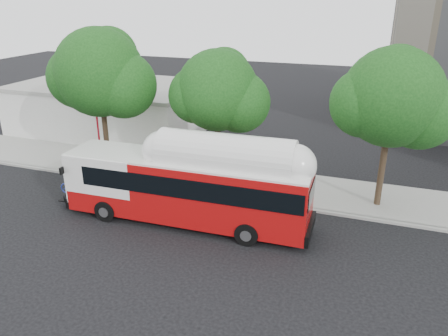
# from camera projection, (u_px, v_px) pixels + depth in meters

# --- Properties ---
(ground) EXTENTS (120.00, 120.00, 0.00)m
(ground) POSITION_uv_depth(u_px,v_px,m) (197.00, 227.00, 23.31)
(ground) COLOR black
(ground) RESTS_ON ground
(sidewalk) EXTENTS (60.00, 5.00, 0.15)m
(sidewalk) POSITION_uv_depth(u_px,v_px,m) (235.00, 180.00, 28.98)
(sidewalk) COLOR gray
(sidewalk) RESTS_ON ground
(curb_strip) EXTENTS (60.00, 0.30, 0.15)m
(curb_strip) POSITION_uv_depth(u_px,v_px,m) (221.00, 196.00, 26.70)
(curb_strip) COLOR gray
(curb_strip) RESTS_ON ground
(red_curb_segment) EXTENTS (10.00, 0.32, 0.16)m
(red_curb_segment) POSITION_uv_depth(u_px,v_px,m) (177.00, 189.00, 27.62)
(red_curb_segment) COLOR maroon
(red_curb_segment) RESTS_ON ground
(street_tree_left) EXTENTS (6.67, 5.80, 9.74)m
(street_tree_left) POSITION_uv_depth(u_px,v_px,m) (106.00, 76.00, 28.34)
(street_tree_left) COLOR #2D2116
(street_tree_left) RESTS_ON ground
(street_tree_mid) EXTENTS (5.75, 5.00, 8.62)m
(street_tree_mid) POSITION_uv_depth(u_px,v_px,m) (224.00, 94.00, 26.60)
(street_tree_mid) COLOR #2D2116
(street_tree_mid) RESTS_ON ground
(street_tree_right) EXTENTS (6.21, 5.40, 9.18)m
(street_tree_right) POSITION_uv_depth(u_px,v_px,m) (400.00, 102.00, 23.21)
(street_tree_right) COLOR #2D2116
(street_tree_right) RESTS_ON ground
(low_commercial_bldg) EXTENTS (16.20, 10.20, 4.25)m
(low_commercial_bldg) POSITION_uv_depth(u_px,v_px,m) (112.00, 107.00, 39.07)
(low_commercial_bldg) COLOR silver
(low_commercial_bldg) RESTS_ON ground
(transit_bus) EXTENTS (14.19, 3.28, 4.18)m
(transit_bus) POSITION_uv_depth(u_px,v_px,m) (188.00, 189.00, 23.16)
(transit_bus) COLOR #A90B0C
(transit_bus) RESTS_ON ground
(signal_pole) EXTENTS (0.13, 0.42, 4.44)m
(signal_pole) POSITION_uv_depth(u_px,v_px,m) (100.00, 143.00, 29.31)
(signal_pole) COLOR #AE1220
(signal_pole) RESTS_ON ground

